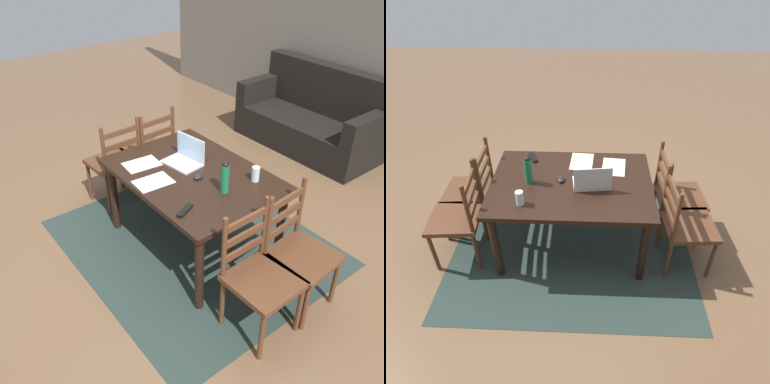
% 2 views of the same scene
% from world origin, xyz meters
% --- Properties ---
extents(ground_plane, '(14.00, 14.00, 0.00)m').
position_xyz_m(ground_plane, '(0.00, 0.00, 0.00)').
color(ground_plane, brown).
extents(area_rug, '(2.30, 1.98, 0.01)m').
position_xyz_m(area_rug, '(0.00, 0.00, 0.00)').
color(area_rug, '#283833').
rests_on(area_rug, ground).
extents(dining_table, '(1.42, 1.02, 0.74)m').
position_xyz_m(dining_table, '(0.00, 0.00, 0.65)').
color(dining_table, black).
rests_on(dining_table, ground).
extents(chair_left_far, '(0.47, 0.47, 0.95)m').
position_xyz_m(chair_left_far, '(-1.00, 0.21, 0.46)').
color(chair_left_far, '#56331E').
rests_on(chair_left_far, ground).
extents(chair_left_near, '(0.46, 0.46, 0.95)m').
position_xyz_m(chair_left_near, '(-1.00, -0.20, 0.46)').
color(chair_left_near, '#56331E').
rests_on(chair_left_near, ground).
extents(chair_right_far, '(0.48, 0.48, 0.95)m').
position_xyz_m(chair_right_far, '(1.00, 0.20, 0.46)').
color(chair_right_far, '#56331E').
rests_on(chair_right_far, ground).
extents(chair_right_near, '(0.45, 0.45, 0.95)m').
position_xyz_m(chair_right_near, '(1.00, -0.20, 0.46)').
color(chair_right_near, '#56331E').
rests_on(chair_right_near, ground).
extents(couch, '(1.80, 0.80, 1.00)m').
position_xyz_m(couch, '(-0.65, 2.40, 0.36)').
color(couch, black).
rests_on(couch, ground).
extents(laptop, '(0.35, 0.26, 0.23)m').
position_xyz_m(laptop, '(-0.18, 0.06, 0.80)').
color(laptop, silver).
rests_on(laptop, dining_table).
extents(water_bottle, '(0.07, 0.07, 0.26)m').
position_xyz_m(water_bottle, '(0.37, 0.02, 0.87)').
color(water_bottle, '#197247').
rests_on(water_bottle, dining_table).
extents(drinking_glass, '(0.06, 0.06, 0.12)m').
position_xyz_m(drinking_glass, '(0.40, 0.32, 0.80)').
color(drinking_glass, silver).
rests_on(drinking_glass, dining_table).
extents(computer_mouse, '(0.07, 0.11, 0.03)m').
position_xyz_m(computer_mouse, '(0.09, -0.02, 0.76)').
color(computer_mouse, black).
rests_on(computer_mouse, dining_table).
extents(tv_remote, '(0.11, 0.17, 0.02)m').
position_xyz_m(tv_remote, '(0.39, -0.38, 0.75)').
color(tv_remote, black).
rests_on(tv_remote, dining_table).
extents(paper_stack_left, '(0.24, 0.31, 0.00)m').
position_xyz_m(paper_stack_left, '(-0.38, -0.26, 0.74)').
color(paper_stack_left, white).
rests_on(paper_stack_left, dining_table).
extents(paper_stack_right, '(0.23, 0.31, 0.00)m').
position_xyz_m(paper_stack_right, '(-0.08, -0.34, 0.74)').
color(paper_stack_right, white).
rests_on(paper_stack_right, dining_table).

